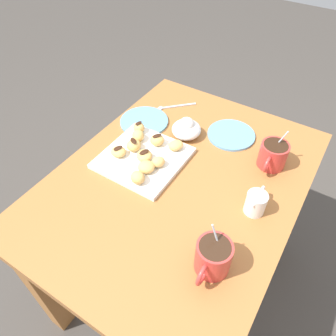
# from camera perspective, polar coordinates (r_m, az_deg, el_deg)

# --- Properties ---
(ground_plane) EXTENTS (8.00, 8.00, 0.00)m
(ground_plane) POSITION_cam_1_polar(r_m,az_deg,el_deg) (1.63, 1.32, -18.71)
(ground_plane) COLOR #423D38
(dining_table) EXTENTS (0.99, 0.74, 0.71)m
(dining_table) POSITION_cam_1_polar(r_m,az_deg,el_deg) (1.14, 1.80, -6.37)
(dining_table) COLOR #A36633
(dining_table) RESTS_ON ground_plane
(pastry_plate_square) EXTENTS (0.27, 0.27, 0.02)m
(pastry_plate_square) POSITION_cam_1_polar(r_m,az_deg,el_deg) (1.10, -4.43, 1.79)
(pastry_plate_square) COLOR white
(pastry_plate_square) RESTS_ON dining_table
(coffee_mug_red_left) EXTENTS (0.13, 0.09, 0.13)m
(coffee_mug_red_left) POSITION_cam_1_polar(r_m,az_deg,el_deg) (1.10, 18.22, 2.29)
(coffee_mug_red_left) COLOR red
(coffee_mug_red_left) RESTS_ON dining_table
(coffee_mug_red_right) EXTENTS (0.13, 0.09, 0.15)m
(coffee_mug_red_right) POSITION_cam_1_polar(r_m,az_deg,el_deg) (0.82, 8.01, -15.42)
(coffee_mug_red_right) COLOR red
(coffee_mug_red_right) RESTS_ON dining_table
(cream_pitcher_white) EXTENTS (0.10, 0.06, 0.07)m
(cream_pitcher_white) POSITION_cam_1_polar(r_m,az_deg,el_deg) (0.96, 15.44, -5.87)
(cream_pitcher_white) COLOR white
(cream_pitcher_white) RESTS_ON dining_table
(ice_cream_bowl) EXTENTS (0.11, 0.11, 0.08)m
(ice_cream_bowl) POSITION_cam_1_polar(r_m,az_deg,el_deg) (1.17, 3.30, 7.06)
(ice_cream_bowl) COLOR white
(ice_cream_bowl) RESTS_ON dining_table
(saucer_sky_left) EXTENTS (0.19, 0.19, 0.01)m
(saucer_sky_left) POSITION_cam_1_polar(r_m,az_deg,el_deg) (1.26, -4.28, 8.30)
(saucer_sky_left) COLOR #66A8DB
(saucer_sky_left) RESTS_ON dining_table
(saucer_sky_right) EXTENTS (0.17, 0.17, 0.01)m
(saucer_sky_right) POSITION_cam_1_polar(r_m,az_deg,el_deg) (1.21, 11.20, 5.84)
(saucer_sky_right) COLOR #66A8DB
(saucer_sky_right) RESTS_ON dining_table
(loose_spoon_near_saucer) EXTENTS (0.12, 0.12, 0.01)m
(loose_spoon_near_saucer) POSITION_cam_1_polar(r_m,az_deg,el_deg) (1.33, 0.68, 10.88)
(loose_spoon_near_saucer) COLOR silver
(loose_spoon_near_saucer) RESTS_ON dining_table
(beignet_0) EXTENTS (0.07, 0.07, 0.04)m
(beignet_0) POSITION_cam_1_polar(r_m,az_deg,el_deg) (1.12, -1.96, 5.01)
(beignet_0) COLOR #E5B260
(beignet_0) RESTS_ON pastry_plate_square
(chocolate_drizzle_0) EXTENTS (0.04, 0.03, 0.00)m
(chocolate_drizzle_0) POSITION_cam_1_polar(r_m,az_deg,el_deg) (1.11, -1.98, 5.79)
(chocolate_drizzle_0) COLOR #381E11
(chocolate_drizzle_0) RESTS_ON beignet_0
(beignet_1) EXTENTS (0.06, 0.06, 0.03)m
(beignet_1) POSITION_cam_1_polar(r_m,az_deg,el_deg) (1.05, -1.66, 1.19)
(beignet_1) COLOR #E5B260
(beignet_1) RESTS_ON pastry_plate_square
(beignet_2) EXTENTS (0.06, 0.06, 0.04)m
(beignet_2) POSITION_cam_1_polar(r_m,az_deg,el_deg) (1.00, -5.42, -1.69)
(beignet_2) COLOR #E5B260
(beignet_2) RESTS_ON pastry_plate_square
(beignet_3) EXTENTS (0.07, 0.07, 0.03)m
(beignet_3) POSITION_cam_1_polar(r_m,az_deg,el_deg) (1.11, 1.38, 4.08)
(beignet_3) COLOR #E5B260
(beignet_3) RESTS_ON pastry_plate_square
(beignet_4) EXTENTS (0.06, 0.06, 0.03)m
(beignet_4) POSITION_cam_1_polar(r_m,az_deg,el_deg) (1.09, -8.84, 2.89)
(beignet_4) COLOR #E5B260
(beignet_4) RESTS_ON pastry_plate_square
(chocolate_drizzle_4) EXTENTS (0.04, 0.03, 0.00)m
(chocolate_drizzle_4) POSITION_cam_1_polar(r_m,az_deg,el_deg) (1.08, -8.94, 3.53)
(chocolate_drizzle_4) COLOR #381E11
(chocolate_drizzle_4) RESTS_ON beignet_4
(beignet_5) EXTENTS (0.06, 0.06, 0.04)m
(beignet_5) POSITION_cam_1_polar(r_m,az_deg,el_deg) (1.18, -5.22, 7.19)
(beignet_5) COLOR #E5B260
(beignet_5) RESTS_ON pastry_plate_square
(chocolate_drizzle_5) EXTENTS (0.03, 0.02, 0.00)m
(chocolate_drizzle_5) POSITION_cam_1_polar(r_m,az_deg,el_deg) (1.17, -5.29, 7.98)
(chocolate_drizzle_5) COLOR #381E11
(chocolate_drizzle_5) RESTS_ON beignet_5
(beignet_6) EXTENTS (0.08, 0.08, 0.03)m
(beignet_6) POSITION_cam_1_polar(r_m,az_deg,el_deg) (1.07, -4.25, 2.19)
(beignet_6) COLOR #E5B260
(beignet_6) RESTS_ON pastry_plate_square
(chocolate_drizzle_6) EXTENTS (0.04, 0.03, 0.00)m
(chocolate_drizzle_6) POSITION_cam_1_polar(r_m,az_deg,el_deg) (1.06, -4.30, 2.86)
(chocolate_drizzle_6) COLOR #381E11
(chocolate_drizzle_6) RESTS_ON beignet_6
(beignet_7) EXTENTS (0.07, 0.07, 0.03)m
(beignet_7) POSITION_cam_1_polar(r_m,az_deg,el_deg) (1.03, -3.89, 0.19)
(beignet_7) COLOR #E5B260
(beignet_7) RESTS_ON pastry_plate_square
(beignet_8) EXTENTS (0.06, 0.06, 0.04)m
(beignet_8) POSITION_cam_1_polar(r_m,az_deg,el_deg) (1.11, -6.12, 4.07)
(beignet_8) COLOR #E5B260
(beignet_8) RESTS_ON pastry_plate_square
(chocolate_drizzle_8) EXTENTS (0.03, 0.04, 0.00)m
(chocolate_drizzle_8) POSITION_cam_1_polar(r_m,az_deg,el_deg) (1.09, -6.20, 4.85)
(chocolate_drizzle_8) COLOR #381E11
(chocolate_drizzle_8) RESTS_ON beignet_8
(beignet_9) EXTENTS (0.07, 0.07, 0.04)m
(beignet_9) POSITION_cam_1_polar(r_m,az_deg,el_deg) (1.14, -5.37, 5.77)
(beignet_9) COLOR #E5B260
(beignet_9) RESTS_ON pastry_plate_square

